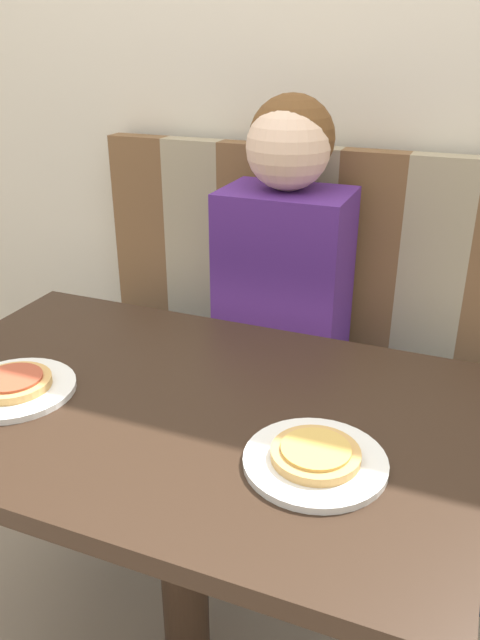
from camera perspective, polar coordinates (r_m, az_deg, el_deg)
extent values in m
cube|color=beige|center=(1.84, 7.72, 23.53)|extent=(7.00, 0.05, 2.60)
cube|color=navy|center=(1.91, 3.60, -10.38)|extent=(1.26, 0.47, 0.47)
cube|color=brown|center=(2.05, -8.72, 8.31)|extent=(0.18, 0.07, 0.58)
cube|color=tan|center=(1.97, -4.14, 7.84)|extent=(0.18, 0.07, 0.58)
cube|color=brown|center=(1.90, 0.81, 7.26)|extent=(0.18, 0.07, 0.58)
cube|color=tan|center=(1.85, 6.07, 6.60)|extent=(0.18, 0.07, 0.58)
cube|color=brown|center=(1.81, 11.58, 5.83)|extent=(0.18, 0.07, 0.58)
cube|color=tan|center=(1.79, 17.26, 4.99)|extent=(0.18, 0.07, 0.58)
cube|color=black|center=(1.16, -5.88, -7.92)|extent=(1.08, 0.70, 0.03)
cylinder|color=black|center=(1.39, -5.20, -20.60)|extent=(0.10, 0.10, 0.69)
cube|color=#4C237A|center=(1.68, 4.04, 3.37)|extent=(0.33, 0.23, 0.50)
sphere|color=beige|center=(1.58, 4.44, 15.45)|extent=(0.21, 0.21, 0.21)
sphere|color=brown|center=(1.60, 4.76, 16.25)|extent=(0.21, 0.21, 0.21)
cylinder|color=white|center=(1.24, -19.92, -5.95)|extent=(0.22, 0.22, 0.01)
cylinder|color=white|center=(0.99, 6.88, -12.73)|extent=(0.22, 0.22, 0.01)
cylinder|color=tan|center=(1.23, -20.01, -5.41)|extent=(0.14, 0.14, 0.02)
cylinder|color=#AD472D|center=(1.23, -20.08, -4.99)|extent=(0.11, 0.11, 0.01)
cylinder|color=tan|center=(0.98, 6.93, -12.10)|extent=(0.14, 0.14, 0.02)
cylinder|color=gold|center=(0.98, 6.96, -11.62)|extent=(0.11, 0.11, 0.01)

